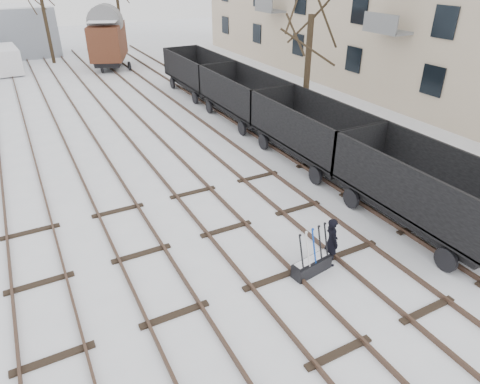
% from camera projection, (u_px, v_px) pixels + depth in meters
% --- Properties ---
extents(ground, '(120.00, 120.00, 0.00)m').
position_uv_depth(ground, '(272.00, 280.00, 12.47)').
color(ground, white).
rests_on(ground, ground).
extents(tracks, '(13.90, 52.00, 0.16)m').
position_uv_depth(tracks, '(138.00, 132.00, 23.03)').
color(tracks, black).
rests_on(tracks, ground).
extents(shed_right, '(7.00, 6.00, 4.50)m').
position_uv_depth(shed_right, '(16.00, 31.00, 40.74)').
color(shed_right, gray).
rests_on(shed_right, ground).
extents(ground_frame, '(1.35, 0.62, 1.49)m').
position_uv_depth(ground_frame, '(312.00, 265.00, 12.66)').
color(ground_frame, black).
rests_on(ground_frame, ground).
extents(worker, '(0.48, 0.64, 1.60)m').
position_uv_depth(worker, '(331.00, 242.00, 12.80)').
color(worker, black).
rests_on(worker, ground).
extents(freight_wagon_a, '(2.62, 6.56, 2.68)m').
position_uv_depth(freight_wagon_a, '(422.00, 201.00, 14.51)').
color(freight_wagon_a, black).
rests_on(freight_wagon_a, ground).
extents(freight_wagon_b, '(2.62, 6.56, 2.68)m').
position_uv_depth(freight_wagon_b, '(310.00, 139.00, 19.47)').
color(freight_wagon_b, black).
rests_on(freight_wagon_b, ground).
extents(freight_wagon_c, '(2.62, 6.56, 2.68)m').
position_uv_depth(freight_wagon_c, '(243.00, 103.00, 24.43)').
color(freight_wagon_c, black).
rests_on(freight_wagon_c, ground).
extents(freight_wagon_d, '(2.62, 6.56, 2.68)m').
position_uv_depth(freight_wagon_d, '(199.00, 79.00, 29.39)').
color(freight_wagon_d, black).
rests_on(freight_wagon_d, ground).
extents(box_van_wagon, '(4.40, 5.81, 3.95)m').
position_uv_depth(box_van_wagon, '(108.00, 40.00, 35.83)').
color(box_van_wagon, black).
rests_on(box_van_wagon, ground).
extents(panel_van, '(2.28, 4.75, 2.04)m').
position_uv_depth(panel_van, '(5.00, 59.00, 34.88)').
color(panel_van, silver).
rests_on(panel_van, ground).
extents(tree_near, '(0.30, 0.30, 6.03)m').
position_uv_depth(tree_near, '(307.00, 80.00, 20.99)').
color(tree_near, black).
rests_on(tree_near, ground).
extents(tree_far_left, '(0.30, 0.30, 5.89)m').
position_uv_depth(tree_far_left, '(47.00, 28.00, 37.28)').
color(tree_far_left, black).
rests_on(tree_far_left, ground).
extents(tree_far_right, '(0.30, 0.30, 7.20)m').
position_uv_depth(tree_far_right, '(119.00, 12.00, 42.97)').
color(tree_far_right, black).
rests_on(tree_far_right, ground).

